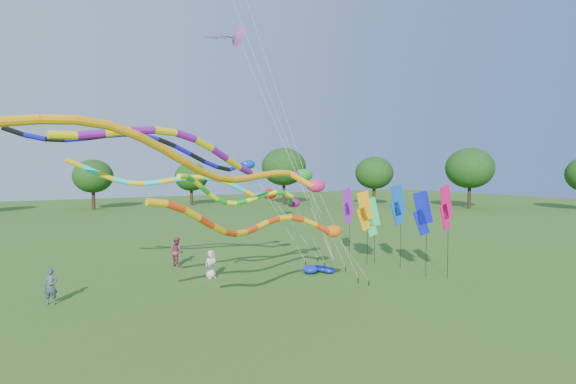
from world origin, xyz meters
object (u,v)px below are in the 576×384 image
tube_kite_red (278,225)px  tube_kite_orange (237,169)px  blue_nylon_heap (322,270)px  person_a (211,264)px  person_c (177,252)px  person_b (51,286)px

tube_kite_red → tube_kite_orange: tube_kite_orange is taller
tube_kite_red → blue_nylon_heap: (5.78, 5.22, -3.45)m
tube_kite_orange → person_a: 9.59m
blue_nylon_heap → person_c: 9.01m
tube_kite_red → person_a: (-0.06, 7.37, -2.91)m
tube_kite_red → person_c: (-0.68, 11.47, -2.79)m
tube_kite_red → person_a: tube_kite_red is taller
person_a → person_c: (-0.62, 4.10, 0.12)m
tube_kite_red → person_c: tube_kite_red is taller
tube_kite_orange → person_c: size_ratio=8.80×
tube_kite_red → person_c: size_ratio=6.74×
blue_nylon_heap → tube_kite_orange: bearing=-144.2°
person_a → person_b: 8.07m
tube_kite_red → person_a: size_ratio=7.79×
blue_nylon_heap → person_a: size_ratio=1.19×
person_b → person_c: person_c is taller
blue_nylon_heap → person_a: bearing=159.8°
person_c → tube_kite_red: bearing=171.6°
person_a → person_c: 4.14m
person_a → blue_nylon_heap: bearing=-29.6°
tube_kite_orange → person_c: 13.00m
tube_kite_orange → person_a: (1.96, 7.78, -5.24)m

